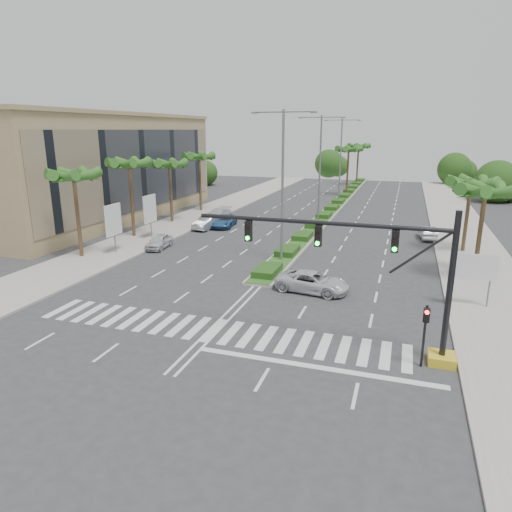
{
  "coord_description": "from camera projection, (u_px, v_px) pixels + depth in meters",
  "views": [
    {
      "loc": [
        9.27,
        -20.89,
        10.52
      ],
      "look_at": [
        0.83,
        4.81,
        3.0
      ],
      "focal_mm": 32.0,
      "sensor_mm": 36.0,
      "label": 1
    }
  ],
  "objects": [
    {
      "name": "median",
      "position": [
        337.0,
        204.0,
        65.89
      ],
      "size": [
        2.2,
        75.0,
        0.2
      ],
      "primitive_type": "cube",
      "color": "gray",
      "rests_on": "ground"
    },
    {
      "name": "palm_right_far",
      "position": [
        471.0,
        185.0,
        38.92
      ],
      "size": [
        4.57,
        4.68,
        6.75
      ],
      "color": "brown",
      "rests_on": "ground"
    },
    {
      "name": "footpath_left",
      "position": [
        156.0,
        233.0,
        47.58
      ],
      "size": [
        6.0,
        120.0,
        0.15
      ],
      "primitive_type": "cube",
      "color": "gray",
      "rests_on": "ground"
    },
    {
      "name": "billboard_far",
      "position": [
        150.0,
        209.0,
        44.77
      ],
      "size": [
        0.18,
        2.1,
        4.35
      ],
      "color": "slate",
      "rests_on": "ground"
    },
    {
      "name": "median_grass",
      "position": [
        337.0,
        203.0,
        65.85
      ],
      "size": [
        1.8,
        75.0,
        0.04
      ],
      "primitive_type": "cube",
      "color": "#266021",
      "rests_on": "median"
    },
    {
      "name": "streetlight_near",
      "position": [
        283.0,
        179.0,
        35.72
      ],
      "size": [
        5.1,
        0.25,
        12.0
      ],
      "color": "slate",
      "rests_on": "ground"
    },
    {
      "name": "car_crossing",
      "position": [
        312.0,
        282.0,
        30.48
      ],
      "size": [
        5.17,
        2.88,
        1.37
      ],
      "primitive_type": "imported",
      "rotation": [
        0.0,
        0.0,
        1.44
      ],
      "color": "silver",
      "rests_on": "ground"
    },
    {
      "name": "car_parked_d",
      "position": [
        218.0,
        215.0,
        54.3
      ],
      "size": [
        2.17,
        4.96,
        1.42
      ],
      "primitive_type": "imported",
      "rotation": [
        0.0,
        0.0,
        -0.04
      ],
      "color": "silver",
      "rests_on": "ground"
    },
    {
      "name": "direction_sign",
      "position": [
        473.0,
        269.0,
        27.32
      ],
      "size": [
        2.7,
        0.11,
        3.4
      ],
      "color": "slate",
      "rests_on": "ground"
    },
    {
      "name": "streetlight_far",
      "position": [
        341.0,
        156.0,
        65.01
      ],
      "size": [
        5.1,
        0.25,
        12.0
      ],
      "color": "slate",
      "rests_on": "ground"
    },
    {
      "name": "palm_left_far",
      "position": [
        169.0,
        166.0,
        51.75
      ],
      "size": [
        4.57,
        4.68,
        7.35
      ],
      "color": "brown",
      "rests_on": "ground"
    },
    {
      "name": "car_right",
      "position": [
        428.0,
        233.0,
        45.24
      ],
      "size": [
        1.82,
        3.99,
        1.27
      ],
      "primitive_type": "imported",
      "rotation": [
        0.0,
        0.0,
        3.27
      ],
      "color": "#BBBCC1",
      "rests_on": "ground"
    },
    {
      "name": "signal_gantry",
      "position": [
        397.0,
        288.0,
        21.01
      ],
      "size": [
        12.6,
        1.2,
        7.2
      ],
      "color": "gold",
      "rests_on": "ground"
    },
    {
      "name": "streetlight_mid",
      "position": [
        320.0,
        164.0,
        50.36
      ],
      "size": [
        5.1,
        0.25,
        12.0
      ],
      "color": "slate",
      "rests_on": "ground"
    },
    {
      "name": "pedestrian_signal",
      "position": [
        425.0,
        326.0,
        20.37
      ],
      "size": [
        0.28,
        0.36,
        3.0
      ],
      "color": "black",
      "rests_on": "ground"
    },
    {
      "name": "billboard_near",
      "position": [
        113.0,
        220.0,
        39.28
      ],
      "size": [
        0.18,
        2.1,
        4.35
      ],
      "color": "slate",
      "rests_on": "ground"
    },
    {
      "name": "palm_median_a",
      "position": [
        349.0,
        151.0,
        73.15
      ],
      "size": [
        4.57,
        4.68,
        8.05
      ],
      "color": "brown",
      "rests_on": "ground"
    },
    {
      "name": "palm_left_end",
      "position": [
        199.0,
        159.0,
        58.97
      ],
      "size": [
        4.57,
        4.68,
        7.75
      ],
      "color": "brown",
      "rests_on": "ground"
    },
    {
      "name": "building",
      "position": [
        99.0,
        168.0,
        54.74
      ],
      "size": [
        12.0,
        36.0,
        12.0
      ],
      "primitive_type": "cube",
      "color": "tan",
      "rests_on": "ground"
    },
    {
      "name": "car_parked_b",
      "position": [
        208.0,
        222.0,
        49.97
      ],
      "size": [
        2.19,
        4.76,
        1.51
      ],
      "primitive_type": "imported",
      "rotation": [
        0.0,
        0.0,
        -0.13
      ],
      "color": "#AFAEB3",
      "rests_on": "ground"
    },
    {
      "name": "palm_left_near",
      "position": [
        74.0,
        178.0,
        37.05
      ],
      "size": [
        4.57,
        4.68,
        7.55
      ],
      "color": "brown",
      "rests_on": "ground"
    },
    {
      "name": "footpath_right",
      "position": [
        474.0,
        258.0,
        38.44
      ],
      "size": [
        6.0,
        120.0,
        0.15
      ],
      "primitive_type": "cube",
      "color": "gray",
      "rests_on": "ground"
    },
    {
      "name": "car_parked_a",
      "position": [
        159.0,
        241.0,
        41.67
      ],
      "size": [
        1.91,
        3.91,
        1.29
      ],
      "primitive_type": "imported",
      "rotation": [
        0.0,
        0.0,
        0.11
      ],
      "color": "silver",
      "rests_on": "ground"
    },
    {
      "name": "palm_median_b",
      "position": [
        359.0,
        148.0,
        86.88
      ],
      "size": [
        4.57,
        4.68,
        8.05
      ],
      "color": "brown",
      "rests_on": "ground"
    },
    {
      "name": "palm_right_near",
      "position": [
        485.0,
        194.0,
        31.52
      ],
      "size": [
        4.57,
        4.68,
        7.05
      ],
      "color": "brown",
      "rests_on": "ground"
    },
    {
      "name": "ground",
      "position": [
        214.0,
        330.0,
        24.72
      ],
      "size": [
        160.0,
        160.0,
        0.0
      ],
      "primitive_type": "plane",
      "color": "#333335",
      "rests_on": "ground"
    },
    {
      "name": "palm_left_mid",
      "position": [
        129.0,
        166.0,
        44.27
      ],
      "size": [
        4.57,
        4.68,
        7.95
      ],
      "color": "brown",
      "rests_on": "ground"
    },
    {
      "name": "car_parked_c",
      "position": [
        224.0,
        221.0,
        50.89
      ],
      "size": [
        2.85,
        5.07,
        1.34
      ],
      "primitive_type": "imported",
      "rotation": [
        0.0,
        0.0,
        0.13
      ],
      "color": "#2D5889",
      "rests_on": "ground"
    }
  ]
}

